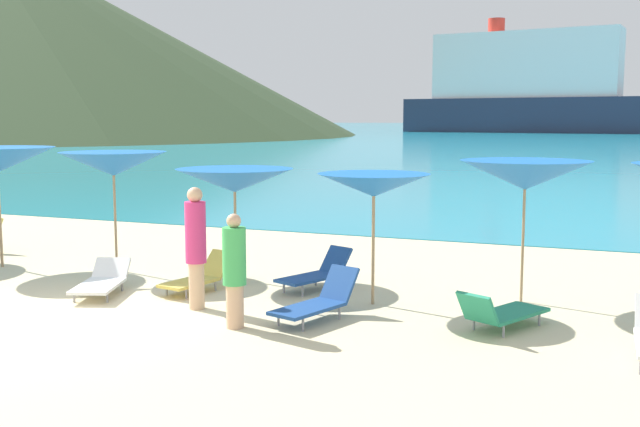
{
  "coord_description": "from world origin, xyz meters",
  "views": [
    {
      "loc": [
        7.68,
        -8.66,
        2.97
      ],
      "look_at": [
        2.43,
        4.33,
        1.2
      ],
      "focal_mm": 42.43,
      "sensor_mm": 36.0,
      "label": 1
    }
  ],
  "objects_px": {
    "lounge_chair_9": "(317,273)",
    "beachgoer_3": "(196,244)",
    "beachgoer_1": "(234,268)",
    "cruise_ship": "(524,88)",
    "lounge_chair_2": "(501,312)",
    "lounge_chair_6": "(102,281)",
    "umbrella_5": "(374,185)",
    "lounge_chair_5": "(199,276)",
    "umbrella_4": "(235,181)",
    "umbrella_6": "(525,175)",
    "lounge_chair_0": "(318,301)",
    "umbrella_3": "(113,164)"
  },
  "relations": [
    {
      "from": "lounge_chair_9",
      "to": "beachgoer_3",
      "type": "xyz_separation_m",
      "value": [
        -1.24,
        -1.93,
        0.73
      ]
    },
    {
      "from": "lounge_chair_9",
      "to": "beachgoer_1",
      "type": "xyz_separation_m",
      "value": [
        -0.16,
        -2.67,
        0.56
      ]
    },
    {
      "from": "lounge_chair_9",
      "to": "cruise_ship",
      "type": "height_order",
      "value": "cruise_ship"
    },
    {
      "from": "beachgoer_3",
      "to": "lounge_chair_2",
      "type": "bearing_deg",
      "value": 167.91
    },
    {
      "from": "lounge_chair_6",
      "to": "umbrella_5",
      "type": "bearing_deg",
      "value": -6.71
    },
    {
      "from": "lounge_chair_5",
      "to": "cruise_ship",
      "type": "xyz_separation_m",
      "value": [
        -13.05,
        149.59,
        8.81
      ]
    },
    {
      "from": "umbrella_5",
      "to": "lounge_chair_9",
      "type": "xyz_separation_m",
      "value": [
        -1.23,
        0.63,
        -1.62
      ]
    },
    {
      "from": "umbrella_4",
      "to": "umbrella_6",
      "type": "relative_size",
      "value": 1.01
    },
    {
      "from": "lounge_chair_0",
      "to": "beachgoer_3",
      "type": "xyz_separation_m",
      "value": [
        -2.01,
        -0.09,
        0.74
      ]
    },
    {
      "from": "beachgoer_1",
      "to": "lounge_chair_2",
      "type": "bearing_deg",
      "value": 171.12
    },
    {
      "from": "lounge_chair_5",
      "to": "lounge_chair_9",
      "type": "xyz_separation_m",
      "value": [
        1.84,
        0.87,
        0.04
      ]
    },
    {
      "from": "lounge_chair_5",
      "to": "lounge_chair_6",
      "type": "distance_m",
      "value": 1.63
    },
    {
      "from": "umbrella_4",
      "to": "lounge_chair_6",
      "type": "bearing_deg",
      "value": -127.85
    },
    {
      "from": "umbrella_5",
      "to": "lounge_chair_5",
      "type": "distance_m",
      "value": 3.5
    },
    {
      "from": "umbrella_6",
      "to": "beachgoer_1",
      "type": "height_order",
      "value": "umbrella_6"
    },
    {
      "from": "umbrella_5",
      "to": "umbrella_6",
      "type": "relative_size",
      "value": 0.91
    },
    {
      "from": "lounge_chair_5",
      "to": "cruise_ship",
      "type": "height_order",
      "value": "cruise_ship"
    },
    {
      "from": "lounge_chair_2",
      "to": "beachgoer_1",
      "type": "height_order",
      "value": "beachgoer_1"
    },
    {
      "from": "lounge_chair_5",
      "to": "umbrella_4",
      "type": "bearing_deg",
      "value": 95.28
    },
    {
      "from": "umbrella_6",
      "to": "cruise_ship",
      "type": "distance_m",
      "value": 149.58
    },
    {
      "from": "lounge_chair_9",
      "to": "lounge_chair_0",
      "type": "bearing_deg",
      "value": -44.92
    },
    {
      "from": "umbrella_6",
      "to": "lounge_chair_2",
      "type": "xyz_separation_m",
      "value": [
        -0.06,
        -1.8,
        -1.81
      ]
    },
    {
      "from": "umbrella_6",
      "to": "lounge_chair_9",
      "type": "height_order",
      "value": "umbrella_6"
    },
    {
      "from": "umbrella_4",
      "to": "lounge_chair_2",
      "type": "distance_m",
      "value": 5.58
    },
    {
      "from": "beachgoer_3",
      "to": "cruise_ship",
      "type": "relative_size",
      "value": 0.04
    },
    {
      "from": "lounge_chair_9",
      "to": "beachgoer_3",
      "type": "bearing_deg",
      "value": -100.34
    },
    {
      "from": "umbrella_5",
      "to": "beachgoer_1",
      "type": "bearing_deg",
      "value": -124.33
    },
    {
      "from": "lounge_chair_0",
      "to": "lounge_chair_9",
      "type": "xyz_separation_m",
      "value": [
        -0.77,
        1.84,
        0.01
      ]
    },
    {
      "from": "umbrella_3",
      "to": "lounge_chair_0",
      "type": "distance_m",
      "value": 5.69
    },
    {
      "from": "umbrella_6",
      "to": "lounge_chair_5",
      "type": "height_order",
      "value": "umbrella_6"
    },
    {
      "from": "lounge_chair_6",
      "to": "umbrella_3",
      "type": "bearing_deg",
      "value": 99.9
    },
    {
      "from": "umbrella_3",
      "to": "lounge_chair_5",
      "type": "height_order",
      "value": "umbrella_3"
    },
    {
      "from": "umbrella_3",
      "to": "beachgoer_1",
      "type": "bearing_deg",
      "value": -33.79
    },
    {
      "from": "umbrella_6",
      "to": "beachgoer_1",
      "type": "bearing_deg",
      "value": -139.22
    },
    {
      "from": "umbrella_5",
      "to": "lounge_chair_2",
      "type": "distance_m",
      "value": 2.81
    },
    {
      "from": "umbrella_6",
      "to": "umbrella_5",
      "type": "bearing_deg",
      "value": -154.37
    },
    {
      "from": "umbrella_5",
      "to": "lounge_chair_0",
      "type": "height_order",
      "value": "umbrella_5"
    },
    {
      "from": "lounge_chair_9",
      "to": "umbrella_4",
      "type": "bearing_deg",
      "value": -166.28
    },
    {
      "from": "beachgoer_1",
      "to": "umbrella_6",
      "type": "bearing_deg",
      "value": -168.24
    },
    {
      "from": "lounge_chair_0",
      "to": "beachgoer_1",
      "type": "distance_m",
      "value": 1.38
    },
    {
      "from": "umbrella_3",
      "to": "umbrella_5",
      "type": "xyz_separation_m",
      "value": [
        5.51,
        -0.71,
        -0.17
      ]
    },
    {
      "from": "beachgoer_3",
      "to": "cruise_ship",
      "type": "bearing_deg",
      "value": -103.84
    },
    {
      "from": "lounge_chair_5",
      "to": "beachgoer_3",
      "type": "relative_size",
      "value": 0.8
    },
    {
      "from": "umbrella_6",
      "to": "umbrella_3",
      "type": "bearing_deg",
      "value": -177.43
    },
    {
      "from": "lounge_chair_5",
      "to": "lounge_chair_6",
      "type": "relative_size",
      "value": 0.92
    },
    {
      "from": "lounge_chair_9",
      "to": "lounge_chair_6",
      "type": "bearing_deg",
      "value": -130.14
    },
    {
      "from": "cruise_ship",
      "to": "lounge_chair_6",
      "type": "bearing_deg",
      "value": -77.96
    },
    {
      "from": "umbrella_5",
      "to": "beachgoer_3",
      "type": "distance_m",
      "value": 2.93
    },
    {
      "from": "umbrella_4",
      "to": "beachgoer_1",
      "type": "height_order",
      "value": "umbrella_4"
    },
    {
      "from": "lounge_chair_0",
      "to": "cruise_ship",
      "type": "xyz_separation_m",
      "value": [
        -15.67,
        150.56,
        8.78
      ]
    }
  ]
}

